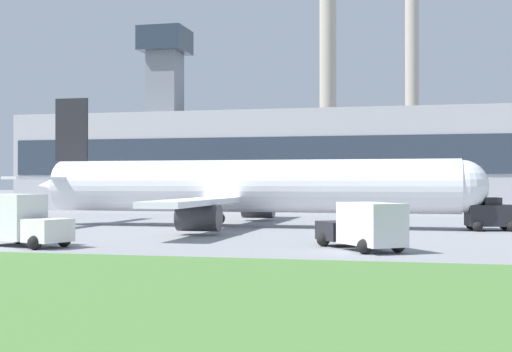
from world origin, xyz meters
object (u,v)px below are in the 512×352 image
(pushback_tug, at_px, (491,216))
(baggage_truck, at_px, (364,227))
(fuel_truck, at_px, (21,221))
(airplane, at_px, (243,187))

(pushback_tug, xyz_separation_m, baggage_truck, (-7.27, -15.65, 0.13))
(baggage_truck, bearing_deg, fuel_truck, -173.95)
(airplane, relative_size, pushback_tug, 9.68)
(airplane, bearing_deg, baggage_truck, -57.48)
(baggage_truck, relative_size, fuel_truck, 1.09)
(airplane, height_order, pushback_tug, airplane)
(pushback_tug, relative_size, fuel_truck, 0.64)
(pushback_tug, distance_m, fuel_truck, 30.14)
(airplane, relative_size, fuel_truck, 6.21)
(airplane, xyz_separation_m, baggage_truck, (9.99, -15.66, -1.78))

